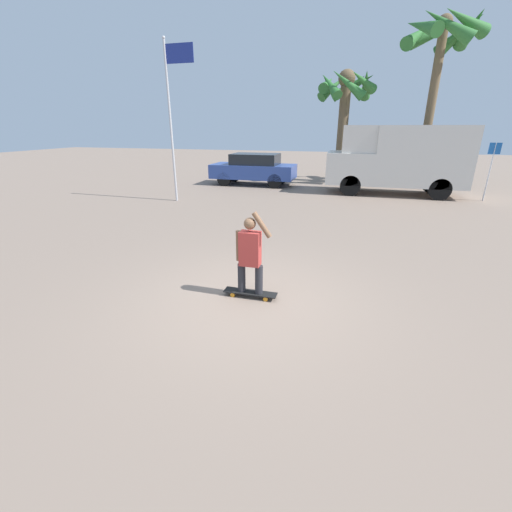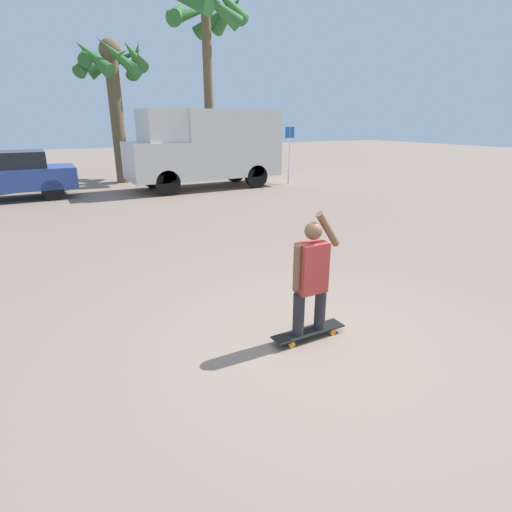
{
  "view_description": "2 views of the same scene",
  "coord_description": "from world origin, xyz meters",
  "px_view_note": "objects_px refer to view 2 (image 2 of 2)",
  "views": [
    {
      "loc": [
        1.6,
        -5.23,
        2.93
      ],
      "look_at": [
        0.05,
        0.25,
        0.77
      ],
      "focal_mm": 24.0,
      "sensor_mm": 36.0,
      "label": 1
    },
    {
      "loc": [
        -2.75,
        -3.4,
        2.59
      ],
      "look_at": [
        -0.24,
        1.13,
        0.83
      ],
      "focal_mm": 28.0,
      "sensor_mm": 36.0,
      "label": 2
    }
  ],
  "objects_px": {
    "palm_tree_center_background": "(112,72)",
    "street_sign": "(289,148)",
    "person_skateboarder": "(311,273)",
    "palm_tree_near_van": "(207,22)",
    "parked_car_blue": "(5,175)",
    "camper_van": "(207,146)",
    "skateboard": "(309,332)"
  },
  "relations": [
    {
      "from": "skateboard",
      "to": "street_sign",
      "type": "relative_size",
      "value": 0.42
    },
    {
      "from": "person_skateboarder",
      "to": "palm_tree_near_van",
      "type": "relative_size",
      "value": 0.19
    },
    {
      "from": "skateboard",
      "to": "palm_tree_near_van",
      "type": "distance_m",
      "value": 17.03
    },
    {
      "from": "palm_tree_near_van",
      "to": "palm_tree_center_background",
      "type": "relative_size",
      "value": 1.39
    },
    {
      "from": "parked_car_blue",
      "to": "street_sign",
      "type": "height_order",
      "value": "street_sign"
    },
    {
      "from": "palm_tree_center_background",
      "to": "parked_car_blue",
      "type": "bearing_deg",
      "value": -150.57
    },
    {
      "from": "skateboard",
      "to": "palm_tree_center_background",
      "type": "height_order",
      "value": "palm_tree_center_background"
    },
    {
      "from": "parked_car_blue",
      "to": "street_sign",
      "type": "xyz_separation_m",
      "value": [
        10.49,
        -1.48,
        0.65
      ]
    },
    {
      "from": "skateboard",
      "to": "street_sign",
      "type": "xyz_separation_m",
      "value": [
        6.95,
        11.01,
        1.43
      ]
    },
    {
      "from": "palm_tree_near_van",
      "to": "camper_van",
      "type": "bearing_deg",
      "value": -115.78
    },
    {
      "from": "skateboard",
      "to": "person_skateboarder",
      "type": "relative_size",
      "value": 0.65
    },
    {
      "from": "skateboard",
      "to": "palm_tree_center_background",
      "type": "relative_size",
      "value": 0.17
    },
    {
      "from": "person_skateboarder",
      "to": "parked_car_blue",
      "type": "distance_m",
      "value": 12.98
    },
    {
      "from": "person_skateboarder",
      "to": "camper_van",
      "type": "bearing_deg",
      "value": 73.39
    },
    {
      "from": "street_sign",
      "to": "person_skateboarder",
      "type": "bearing_deg",
      "value": -122.28
    },
    {
      "from": "skateboard",
      "to": "person_skateboarder",
      "type": "xyz_separation_m",
      "value": [
        -0.0,
        0.0,
        0.79
      ]
    },
    {
      "from": "palm_tree_near_van",
      "to": "street_sign",
      "type": "bearing_deg",
      "value": -63.55
    },
    {
      "from": "palm_tree_near_van",
      "to": "palm_tree_center_background",
      "type": "xyz_separation_m",
      "value": [
        -4.24,
        0.06,
        -2.19
      ]
    },
    {
      "from": "camper_van",
      "to": "palm_tree_near_van",
      "type": "bearing_deg",
      "value": 64.22
    },
    {
      "from": "palm_tree_center_background",
      "to": "person_skateboarder",
      "type": "bearing_deg",
      "value": -93.03
    },
    {
      "from": "parked_car_blue",
      "to": "palm_tree_near_van",
      "type": "bearing_deg",
      "value": 15.55
    },
    {
      "from": "camper_van",
      "to": "street_sign",
      "type": "bearing_deg",
      "value": -10.57
    },
    {
      "from": "camper_van",
      "to": "parked_car_blue",
      "type": "height_order",
      "value": "camper_van"
    },
    {
      "from": "person_skateboarder",
      "to": "street_sign",
      "type": "distance_m",
      "value": 13.03
    },
    {
      "from": "camper_van",
      "to": "parked_car_blue",
      "type": "bearing_deg",
      "value": 173.22
    },
    {
      "from": "person_skateboarder",
      "to": "parked_car_blue",
      "type": "xyz_separation_m",
      "value": [
        -3.54,
        12.49,
        -0.01
      ]
    },
    {
      "from": "parked_car_blue",
      "to": "palm_tree_near_van",
      "type": "distance_m",
      "value": 10.63
    },
    {
      "from": "skateboard",
      "to": "parked_car_blue",
      "type": "distance_m",
      "value": 13.0
    },
    {
      "from": "camper_van",
      "to": "parked_car_blue",
      "type": "relative_size",
      "value": 1.35
    },
    {
      "from": "palm_tree_center_background",
      "to": "street_sign",
      "type": "xyz_separation_m",
      "value": [
        6.16,
        -3.92,
        -2.98
      ]
    },
    {
      "from": "street_sign",
      "to": "palm_tree_center_background",
      "type": "bearing_deg",
      "value": 147.52
    },
    {
      "from": "palm_tree_center_background",
      "to": "street_sign",
      "type": "bearing_deg",
      "value": -32.48
    }
  ]
}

